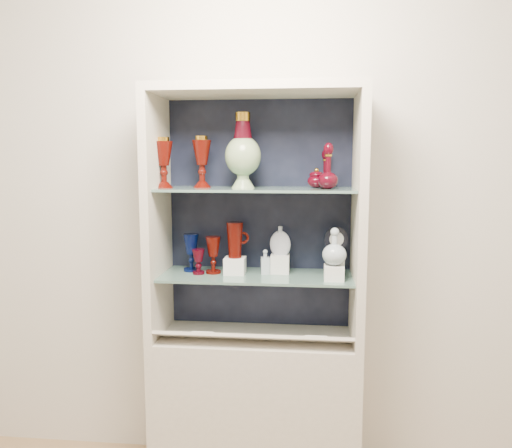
# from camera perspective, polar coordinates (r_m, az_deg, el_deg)

# --- Properties ---
(wall_back) EXTENTS (3.50, 0.02, 2.80)m
(wall_back) POSITION_cam_1_polar(r_m,az_deg,el_deg) (2.57, 0.51, 2.85)
(wall_back) COLOR beige
(wall_back) RESTS_ON ground
(cabinet_base) EXTENTS (1.00, 0.40, 0.75)m
(cabinet_base) POSITION_cam_1_polar(r_m,az_deg,el_deg) (2.65, 0.00, -20.24)
(cabinet_base) COLOR beige
(cabinet_base) RESTS_ON ground
(cabinet_back_panel) EXTENTS (0.98, 0.02, 1.15)m
(cabinet_back_panel) POSITION_cam_1_polar(r_m,az_deg,el_deg) (2.55, 0.44, 1.11)
(cabinet_back_panel) COLOR black
(cabinet_back_panel) RESTS_ON cabinet_base
(cabinet_side_left) EXTENTS (0.04, 0.40, 1.15)m
(cabinet_side_left) POSITION_cam_1_polar(r_m,az_deg,el_deg) (2.46, -11.20, 0.73)
(cabinet_side_left) COLOR beige
(cabinet_side_left) RESTS_ON cabinet_base
(cabinet_side_right) EXTENTS (0.04, 0.40, 1.15)m
(cabinet_side_right) POSITION_cam_1_polar(r_m,az_deg,el_deg) (2.36, 11.66, 0.44)
(cabinet_side_right) COLOR beige
(cabinet_side_right) RESTS_ON cabinet_base
(cabinet_top_cap) EXTENTS (1.00, 0.40, 0.04)m
(cabinet_top_cap) POSITION_cam_1_polar(r_m,az_deg,el_deg) (2.37, 0.00, 15.06)
(cabinet_top_cap) COLOR beige
(cabinet_top_cap) RESTS_ON cabinet_side_left
(shelf_lower) EXTENTS (0.92, 0.34, 0.01)m
(shelf_lower) POSITION_cam_1_polar(r_m,az_deg,el_deg) (2.43, 0.05, -5.93)
(shelf_lower) COLOR slate
(shelf_lower) RESTS_ON cabinet_side_left
(shelf_upper) EXTENTS (0.92, 0.34, 0.01)m
(shelf_upper) POSITION_cam_1_polar(r_m,az_deg,el_deg) (2.37, 0.05, 4.00)
(shelf_upper) COLOR slate
(shelf_upper) RESTS_ON cabinet_side_left
(label_ledge) EXTENTS (0.92, 0.17, 0.09)m
(label_ledge) POSITION_cam_1_polar(r_m,az_deg,el_deg) (2.39, -0.28, -12.83)
(label_ledge) COLOR beige
(label_ledge) RESTS_ON cabinet_base
(label_card_0) EXTENTS (0.10, 0.06, 0.03)m
(label_card_0) POSITION_cam_1_polar(r_m,az_deg,el_deg) (2.37, 6.86, -12.65)
(label_card_0) COLOR white
(label_card_0) RESTS_ON label_ledge
(label_card_1) EXTENTS (0.10, 0.06, 0.03)m
(label_card_1) POSITION_cam_1_polar(r_m,az_deg,el_deg) (2.42, -6.00, -12.23)
(label_card_1) COLOR white
(label_card_1) RESTS_ON label_ledge
(pedestal_lamp_left) EXTENTS (0.12, 0.12, 0.24)m
(pedestal_lamp_left) POSITION_cam_1_polar(r_m,az_deg,el_deg) (2.42, -10.50, 6.92)
(pedestal_lamp_left) COLOR #4E0E07
(pedestal_lamp_left) RESTS_ON shelf_upper
(pedestal_lamp_right) EXTENTS (0.12, 0.12, 0.25)m
(pedestal_lamp_right) POSITION_cam_1_polar(r_m,az_deg,el_deg) (2.43, -6.21, 7.08)
(pedestal_lamp_right) COLOR #4E0E07
(pedestal_lamp_right) RESTS_ON shelf_upper
(enamel_urn) EXTENTS (0.22, 0.22, 0.35)m
(enamel_urn) POSITION_cam_1_polar(r_m,az_deg,el_deg) (2.38, -1.50, 8.39)
(enamel_urn) COLOR #0D4227
(enamel_urn) RESTS_ON shelf_upper
(ruby_decanter_a) EXTENTS (0.10, 0.10, 0.24)m
(ruby_decanter_a) POSITION_cam_1_polar(r_m,az_deg,el_deg) (2.30, 8.26, 6.90)
(ruby_decanter_a) COLOR #43030E
(ruby_decanter_a) RESTS_ON shelf_upper
(ruby_decanter_b) EXTENTS (0.09, 0.09, 0.19)m
(ruby_decanter_b) POSITION_cam_1_polar(r_m,az_deg,el_deg) (2.46, 7.96, 6.46)
(ruby_decanter_b) COLOR #43030E
(ruby_decanter_b) RESTS_ON shelf_upper
(lidded_bowl) EXTENTS (0.11, 0.11, 0.10)m
(lidded_bowl) POSITION_cam_1_polar(r_m,az_deg,el_deg) (2.38, 6.92, 5.27)
(lidded_bowl) COLOR #43030E
(lidded_bowl) RESTS_ON shelf_upper
(cobalt_goblet) EXTENTS (0.09, 0.09, 0.19)m
(cobalt_goblet) POSITION_cam_1_polar(r_m,az_deg,el_deg) (2.51, -7.42, -3.25)
(cobalt_goblet) COLOR #010C3C
(cobalt_goblet) RESTS_ON shelf_lower
(ruby_goblet_tall) EXTENTS (0.08, 0.08, 0.18)m
(ruby_goblet_tall) POSITION_cam_1_polar(r_m,az_deg,el_deg) (2.45, -4.91, -3.55)
(ruby_goblet_tall) COLOR #4E0E07
(ruby_goblet_tall) RESTS_ON shelf_lower
(ruby_goblet_small) EXTENTS (0.07, 0.07, 0.12)m
(ruby_goblet_small) POSITION_cam_1_polar(r_m,az_deg,el_deg) (2.45, -6.59, -4.30)
(ruby_goblet_small) COLOR #43030E
(ruby_goblet_small) RESTS_ON shelf_lower
(riser_ruby_pitcher) EXTENTS (0.10, 0.10, 0.08)m
(riser_ruby_pitcher) POSITION_cam_1_polar(r_m,az_deg,el_deg) (2.44, -2.42, -4.77)
(riser_ruby_pitcher) COLOR silver
(riser_ruby_pitcher) RESTS_ON shelf_lower
(ruby_pitcher) EXTENTS (0.15, 0.12, 0.17)m
(ruby_pitcher) POSITION_cam_1_polar(r_m,az_deg,el_deg) (2.42, -2.44, -1.84)
(ruby_pitcher) COLOR #4E0E07
(ruby_pitcher) RESTS_ON riser_ruby_pitcher
(clear_square_bottle) EXTENTS (0.05, 0.05, 0.12)m
(clear_square_bottle) POSITION_cam_1_polar(r_m,az_deg,el_deg) (2.43, 1.06, -4.34)
(clear_square_bottle) COLOR #9FB1B9
(clear_square_bottle) RESTS_ON shelf_lower
(riser_flat_flask) EXTENTS (0.09, 0.09, 0.09)m
(riser_flat_flask) POSITION_cam_1_polar(r_m,az_deg,el_deg) (2.46, 2.76, -4.56)
(riser_flat_flask) COLOR silver
(riser_flat_flask) RESTS_ON shelf_lower
(flat_flask) EXTENTS (0.11, 0.06, 0.15)m
(flat_flask) POSITION_cam_1_polar(r_m,az_deg,el_deg) (2.44, 2.78, -1.85)
(flat_flask) COLOR #AEB4C3
(flat_flask) RESTS_ON riser_flat_flask
(riser_clear_round_decanter) EXTENTS (0.09, 0.09, 0.07)m
(riser_clear_round_decanter) POSITION_cam_1_polar(r_m,az_deg,el_deg) (2.34, 8.90, -5.52)
(riser_clear_round_decanter) COLOR silver
(riser_clear_round_decanter) RESTS_ON shelf_lower
(clear_round_decanter) EXTENTS (0.13, 0.13, 0.17)m
(clear_round_decanter) POSITION_cam_1_polar(r_m,az_deg,el_deg) (2.32, 8.96, -2.67)
(clear_round_decanter) COLOR #9FB1B9
(clear_round_decanter) RESTS_ON riser_clear_round_decanter
(riser_cameo_medallion) EXTENTS (0.08, 0.08, 0.10)m
(riser_cameo_medallion) POSITION_cam_1_polar(r_m,az_deg,el_deg) (2.45, 9.10, -4.56)
(riser_cameo_medallion) COLOR silver
(riser_cameo_medallion) RESTS_ON shelf_lower
(cameo_medallion) EXTENTS (0.12, 0.06, 0.14)m
(cameo_medallion) POSITION_cam_1_polar(r_m,az_deg,el_deg) (2.43, 9.16, -1.84)
(cameo_medallion) COLOR black
(cameo_medallion) RESTS_ON riser_cameo_medallion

